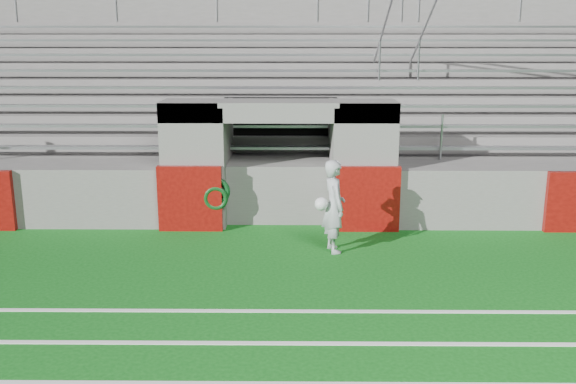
{
  "coord_description": "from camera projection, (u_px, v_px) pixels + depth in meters",
  "views": [
    {
      "loc": [
        0.31,
        -9.62,
        3.91
      ],
      "look_at": [
        0.2,
        1.8,
        1.1
      ],
      "focal_mm": 40.0,
      "sensor_mm": 36.0,
      "label": 1
    }
  ],
  "objects": [
    {
      "name": "ground",
      "position": [
        274.0,
        285.0,
        10.28
      ],
      "size": [
        90.0,
        90.0,
        0.0
      ],
      "primitive_type": "plane",
      "color": "#0E5513",
      "rests_on": "ground"
    },
    {
      "name": "stadium_structure",
      "position": [
        283.0,
        125.0,
        17.66
      ],
      "size": [
        26.0,
        8.48,
        5.42
      ],
      "color": "#62605D",
      "rests_on": "ground"
    },
    {
      "name": "goalkeeper_with_ball",
      "position": [
        334.0,
        206.0,
        11.71
      ],
      "size": [
        0.64,
        0.71,
        1.72
      ],
      "color": "#A3A8AC",
      "rests_on": "ground"
    },
    {
      "name": "hose_coil",
      "position": [
        216.0,
        194.0,
        12.95
      ],
      "size": [
        0.58,
        0.15,
        0.67
      ],
      "color": "#0C3D18",
      "rests_on": "ground"
    }
  ]
}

